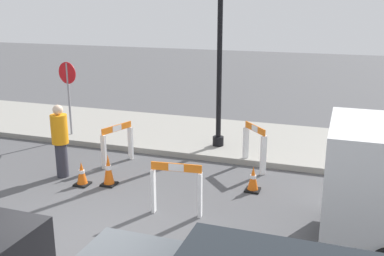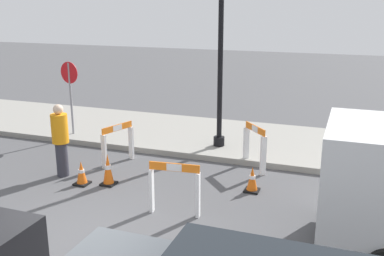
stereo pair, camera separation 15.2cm
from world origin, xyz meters
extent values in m
plane|color=#4C4C4F|center=(0.00, 0.00, 0.00)|extent=(60.00, 60.00, 0.00)
cube|color=gray|center=(0.00, 6.27, 0.07)|extent=(18.00, 3.54, 0.14)
cylinder|color=black|center=(0.69, 5.37, 0.26)|extent=(0.29, 0.29, 0.24)
cylinder|color=black|center=(0.69, 5.37, 2.24)|extent=(0.13, 0.13, 4.20)
cylinder|color=gray|center=(-3.53, 5.02, 1.15)|extent=(0.06, 0.06, 2.01)
cylinder|color=red|center=(-3.53, 5.02, 1.88)|extent=(0.60, 0.11, 0.60)
cube|color=white|center=(2.10, 4.06, 0.45)|extent=(0.14, 0.13, 0.90)
cube|color=white|center=(1.57, 4.64, 0.45)|extent=(0.14, 0.13, 0.90)
cube|color=orange|center=(1.84, 4.35, 0.98)|extent=(0.59, 0.65, 0.15)
cube|color=white|center=(1.84, 4.35, 0.98)|extent=(0.19, 0.21, 0.14)
cube|color=white|center=(-1.17, 4.03, 0.41)|extent=(0.14, 0.10, 0.82)
cube|color=white|center=(-1.44, 3.20, 0.41)|extent=(0.14, 0.10, 0.82)
cube|color=orange|center=(-1.31, 3.62, 0.89)|extent=(0.31, 0.90, 0.15)
cube|color=white|center=(-1.31, 3.62, 0.89)|extent=(0.11, 0.28, 0.14)
cube|color=white|center=(0.54, 1.54, 0.42)|extent=(0.07, 0.14, 0.84)
cube|color=white|center=(1.41, 1.64, 0.42)|extent=(0.07, 0.14, 0.84)
cube|color=orange|center=(0.97, 1.59, 0.92)|extent=(0.93, 0.13, 0.15)
cube|color=white|center=(0.97, 1.59, 0.92)|extent=(0.28, 0.06, 0.14)
cube|color=black|center=(-1.41, 2.21, 0.02)|extent=(0.30, 0.30, 0.04)
cone|color=orange|center=(-1.41, 2.21, 0.28)|extent=(0.23, 0.22, 0.48)
cylinder|color=white|center=(-1.41, 2.21, 0.30)|extent=(0.13, 0.13, 0.07)
cube|color=black|center=(2.08, 3.09, 0.02)|extent=(0.30, 0.30, 0.04)
cone|color=orange|center=(2.08, 3.09, 0.29)|extent=(0.22, 0.22, 0.49)
cylinder|color=white|center=(2.08, 3.09, 0.31)|extent=(0.13, 0.13, 0.07)
cube|color=black|center=(-0.87, 2.39, 0.02)|extent=(0.30, 0.30, 0.04)
cone|color=orange|center=(-0.87, 2.39, 0.36)|extent=(0.23, 0.22, 0.65)
cylinder|color=white|center=(-0.87, 2.39, 0.40)|extent=(0.13, 0.13, 0.09)
cylinder|color=#33333D|center=(-2.09, 2.50, 0.39)|extent=(0.33, 0.33, 0.77)
cylinder|color=orange|center=(-2.09, 2.50, 1.09)|extent=(0.46, 0.46, 0.64)
sphere|color=beige|center=(-2.09, 2.50, 1.53)|extent=(0.27, 0.27, 0.22)
cylinder|color=black|center=(4.51, 2.49, 0.30)|extent=(0.60, 0.18, 0.60)
camera|label=1|loc=(3.70, -5.40, 3.76)|focal=42.00mm
camera|label=2|loc=(3.84, -5.35, 3.76)|focal=42.00mm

